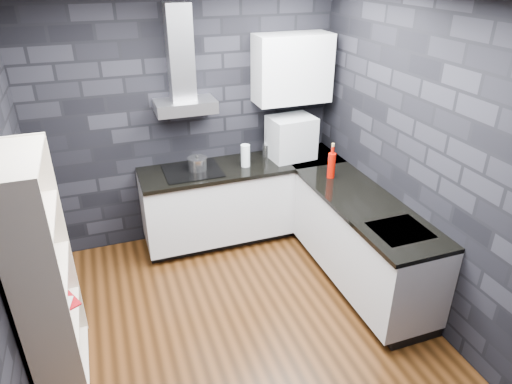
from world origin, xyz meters
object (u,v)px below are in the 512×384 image
glass_vase (245,156)px  appliance_garage (291,138)px  pot (198,164)px  storage_jar (245,160)px  red_bottle (331,166)px  bookshelf (43,275)px  utensil_crock (267,150)px  fruit_bowl (41,275)px

glass_vase → appliance_garage: bearing=6.7°
pot → glass_vase: (0.51, -0.06, 0.05)m
storage_jar → red_bottle: (0.71, -0.58, 0.08)m
bookshelf → appliance_garage: bearing=14.8°
red_bottle → appliance_garage: bearing=105.5°
glass_vase → bookshelf: 2.34m
red_bottle → bookshelf: size_ratio=0.14×
utensil_crock → pot: bearing=-171.4°
storage_jar → bookshelf: size_ratio=0.06×
utensil_crock → fruit_bowl: utensil_crock is taller
appliance_garage → bookshelf: bearing=-155.9°
appliance_garage → fruit_bowl: appliance_garage is taller
pot → fruit_bowl: (-1.43, -1.42, -0.03)m
appliance_garage → bookshelf: size_ratio=0.26×
glass_vase → utensil_crock: bearing=30.3°
pot → bookshelf: size_ratio=0.11×
storage_jar → fruit_bowl: size_ratio=0.49×
pot → bookshelf: (-1.43, -1.37, -0.07)m
bookshelf → fruit_bowl: (0.00, -0.05, 0.04)m
pot → utensil_crock: size_ratio=1.41×
fruit_bowl → utensil_crock: bearing=34.4°
storage_jar → red_bottle: size_ratio=0.40×
storage_jar → fruit_bowl: (-1.94, -1.39, -0.01)m
storage_jar → appliance_garage: bearing=3.8°
storage_jar → utensil_crock: size_ratio=0.75×
glass_vase → bookshelf: bearing=-146.0°
appliance_garage → bookshelf: 2.85m
storage_jar → fruit_bowl: storage_jar is taller
appliance_garage → fruit_bowl: (-2.49, -1.42, -0.19)m
appliance_garage → red_bottle: (0.17, -0.62, -0.10)m
glass_vase → utensil_crock: size_ratio=1.72×
pot → storage_jar: 0.52m
bookshelf → utensil_crock: bearing=19.5°
red_bottle → bookshelf: bookshelf is taller
bookshelf → red_bottle: bearing=1.7°
storage_jar → bookshelf: 2.36m
appliance_garage → fruit_bowl: size_ratio=2.23×
pot → appliance_garage: bearing=0.2°
bookshelf → pot: bearing=29.7°
storage_jar → red_bottle: 0.93m
glass_vase → utensil_crock: glass_vase is taller
utensil_crock → appliance_garage: size_ratio=0.29×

